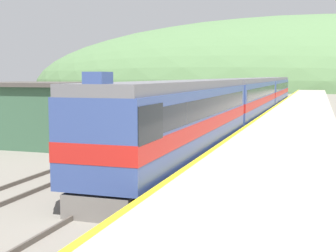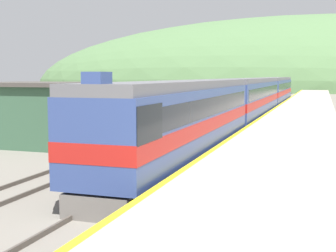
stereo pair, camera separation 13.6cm
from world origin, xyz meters
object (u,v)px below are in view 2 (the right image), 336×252
Objects in this scene: carriage_third at (275,91)px; express_train_lead_car at (183,119)px; carriage_second at (251,98)px; siding_train at (236,94)px.

express_train_lead_car is at bearing -90.00° from carriage_third.
carriage_second reaches higher than siding_train.
express_train_lead_car reaches higher than siding_train.
carriage_second is 1.00× the size of carriage_third.
carriage_second is at bearing 90.00° from express_train_lead_car.
express_train_lead_car is 0.85× the size of carriage_third.
siding_train is at bearing 104.63° from carriage_second.
carriage_second is 23.84m from carriage_third.
carriage_second is at bearing -90.00° from carriage_third.
express_train_lead_car is 46.23m from carriage_third.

